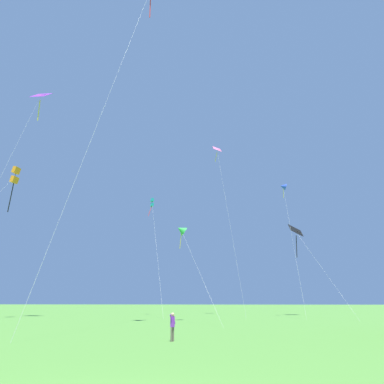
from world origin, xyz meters
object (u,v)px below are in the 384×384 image
object	(u,v)px
kite_black_large	(296,236)
kite_teal_box	(152,204)
kite_green_small	(181,230)
person_child_small	(172,324)
kite_purple_streamer	(39,102)
kite_orange_box	(15,177)
kite_pink_low	(218,156)
kite_blue_delta	(283,187)

from	to	relation	value
kite_black_large	kite_teal_box	distance (m)	20.29
kite_green_small	person_child_small	xyz separation A→B (m)	(1.50, -15.02, -7.60)
kite_green_small	kite_teal_box	distance (m)	14.78
kite_purple_streamer	person_child_small	size ratio (longest dim) A/B	22.12
kite_orange_box	person_child_small	xyz separation A→B (m)	(21.26, -16.91, -14.68)
kite_orange_box	person_child_small	distance (m)	30.87
kite_teal_box	person_child_small	distance (m)	31.31
kite_teal_box	kite_orange_box	world-z (taller)	kite_orange_box
kite_teal_box	person_child_small	bearing A→B (deg)	-75.08
kite_black_large	kite_orange_box	world-z (taller)	kite_orange_box
kite_pink_low	kite_orange_box	bearing A→B (deg)	-154.59
kite_teal_box	person_child_small	world-z (taller)	kite_teal_box
person_child_small	kite_orange_box	bearing A→B (deg)	141.51
kite_black_large	kite_teal_box	world-z (taller)	kite_teal_box
person_child_small	kite_purple_streamer	bearing A→B (deg)	140.13
kite_blue_delta	kite_purple_streamer	distance (m)	32.55
kite_pink_low	kite_blue_delta	xyz separation A→B (m)	(8.36, -3.65, -6.42)
kite_blue_delta	kite_orange_box	distance (m)	32.73
kite_black_large	kite_blue_delta	distance (m)	7.13
kite_pink_low	kite_teal_box	size ratio (longest dim) A/B	1.55
kite_green_small	kite_blue_delta	bearing A→B (deg)	37.86
kite_purple_streamer	kite_orange_box	size ratio (longest dim) A/B	1.62
kite_blue_delta	kite_purple_streamer	xyz separation A→B (m)	(-30.16, -8.08, 9.19)
kite_teal_box	kite_orange_box	size ratio (longest dim) A/B	0.94
kite_blue_delta	kite_black_large	bearing A→B (deg)	62.97
kite_black_large	person_child_small	bearing A→B (deg)	-113.94
kite_pink_low	kite_black_large	bearing A→B (deg)	0.41
kite_pink_low	kite_blue_delta	bearing A→B (deg)	-23.59
kite_black_large	person_child_small	xyz separation A→B (m)	(-12.49, -28.14, -9.31)
kite_green_small	kite_orange_box	xyz separation A→B (m)	(-19.76, 1.89, 7.07)
kite_black_large	kite_orange_box	xyz separation A→B (m)	(-33.75, -11.24, 5.36)
kite_pink_low	kite_purple_streamer	distance (m)	24.91
kite_orange_box	person_child_small	size ratio (longest dim) A/B	13.64
kite_green_small	kite_teal_box	xyz separation A→B (m)	(-5.70, 12.00, 6.48)
kite_pink_low	kite_purple_streamer	world-z (taller)	kite_purple_streamer
kite_pink_low	person_child_small	bearing A→B (deg)	-94.56
kite_black_large	kite_purple_streamer	world-z (taller)	kite_purple_streamer
kite_teal_box	kite_green_small	bearing A→B (deg)	-64.61
kite_black_large	kite_orange_box	size ratio (longest dim) A/B	0.72
kite_green_small	kite_orange_box	distance (m)	21.07
kite_black_large	kite_green_small	size ratio (longest dim) A/B	1.34
kite_pink_low	kite_purple_streamer	bearing A→B (deg)	-151.71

